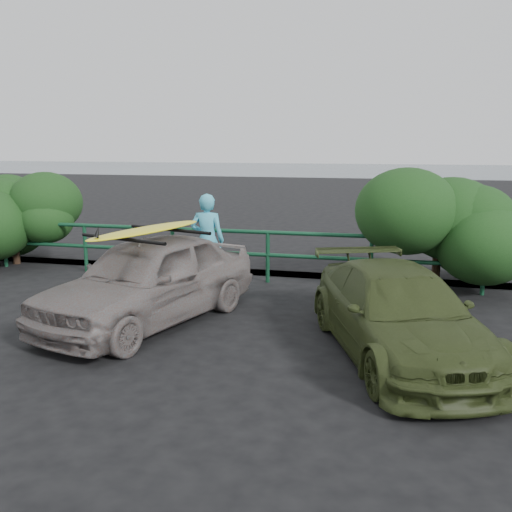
{
  "coord_description": "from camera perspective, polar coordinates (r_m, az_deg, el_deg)",
  "views": [
    {
      "loc": [
        3.45,
        -5.72,
        2.71
      ],
      "look_at": [
        1.37,
        2.58,
        1.01
      ],
      "focal_mm": 40.0,
      "sensor_mm": 36.0,
      "label": 1
    }
  ],
  "objects": [
    {
      "name": "man",
      "position": [
        10.9,
        -4.89,
        1.57
      ],
      "size": [
        0.67,
        0.47,
        1.78
      ],
      "primitive_type": "imported",
      "rotation": [
        0.0,
        0.0,
        3.2
      ],
      "color": "#45B5D1",
      "rests_on": "ground"
    },
    {
      "name": "shrub_left",
      "position": [
        13.96,
        -22.34,
        3.2
      ],
      "size": [
        3.2,
        2.4,
        1.93
      ],
      "primitive_type": null,
      "color": "#1A3F17",
      "rests_on": "ground"
    },
    {
      "name": "guardrail",
      "position": [
        11.48,
        -3.69,
        0.19
      ],
      "size": [
        14.0,
        0.08,
        1.04
      ],
      "primitive_type": null,
      "color": "#13452A",
      "rests_on": "ground"
    },
    {
      "name": "olive_vehicle",
      "position": [
        7.56,
        14.07,
        -5.61
      ],
      "size": [
        2.87,
        4.21,
        1.13
      ],
      "primitive_type": "imported",
      "rotation": [
        0.0,
        0.0,
        0.36
      ],
      "color": "#333F1C",
      "rests_on": "ground"
    },
    {
      "name": "roof_rack",
      "position": [
        8.68,
        -10.82,
        2.17
      ],
      "size": [
        1.82,
        1.51,
        0.05
      ],
      "primitive_type": null,
      "rotation": [
        0.0,
        0.0,
        -0.29
      ],
      "color": "black",
      "rests_on": "sedan"
    },
    {
      "name": "shrub_right",
      "position": [
        11.43,
        21.76,
        2.73
      ],
      "size": [
        3.2,
        2.4,
        2.36
      ],
      "primitive_type": null,
      "color": "#1A3F17",
      "rests_on": "ground"
    },
    {
      "name": "surfboard",
      "position": [
        8.67,
        -10.83,
        2.57
      ],
      "size": [
        1.17,
        2.44,
        0.07
      ],
      "primitive_type": "ellipsoid",
      "rotation": [
        0.0,
        0.0,
        -0.29
      ],
      "color": "yellow",
      "rests_on": "roof_rack"
    },
    {
      "name": "sedan",
      "position": [
        8.81,
        -10.65,
        -2.33
      ],
      "size": [
        2.67,
        4.25,
        1.35
      ],
      "primitive_type": "imported",
      "rotation": [
        0.0,
        0.0,
        -0.29
      ],
      "color": "slate",
      "rests_on": "ground"
    },
    {
      "name": "ground",
      "position": [
        7.21,
        -16.05,
        -11.32
      ],
      "size": [
        80.0,
        80.0,
        0.0
      ],
      "primitive_type": "plane",
      "color": "black"
    },
    {
      "name": "ocean",
      "position": [
        65.87,
        11.2,
        8.65
      ],
      "size": [
        200.0,
        200.0,
        0.0
      ],
      "primitive_type": "plane",
      "color": "#535E66",
      "rests_on": "ground"
    }
  ]
}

